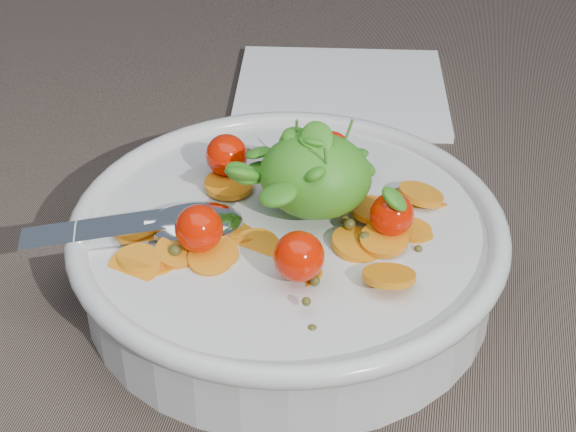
# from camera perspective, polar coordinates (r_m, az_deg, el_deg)

# --- Properties ---
(ground) EXTENTS (6.00, 6.00, 0.00)m
(ground) POSITION_cam_1_polar(r_m,az_deg,el_deg) (0.49, -0.39, -6.47)
(ground) COLOR brown
(ground) RESTS_ON ground
(bowl) EXTENTS (0.26, 0.24, 0.11)m
(bowl) POSITION_cam_1_polar(r_m,az_deg,el_deg) (0.49, -0.01, -2.01)
(bowl) COLOR silver
(bowl) RESTS_ON ground
(napkin) EXTENTS (0.18, 0.16, 0.01)m
(napkin) POSITION_cam_1_polar(r_m,az_deg,el_deg) (0.70, 3.43, 8.08)
(napkin) COLOR white
(napkin) RESTS_ON ground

